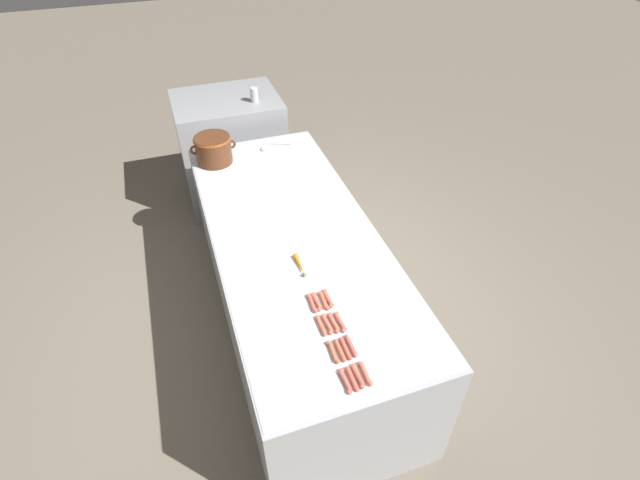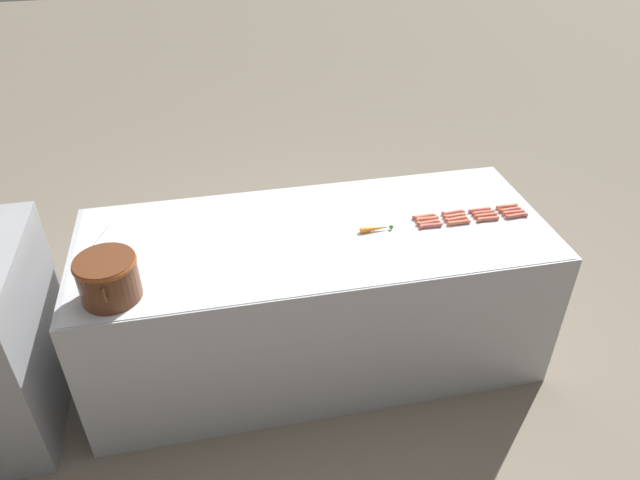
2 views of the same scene
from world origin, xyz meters
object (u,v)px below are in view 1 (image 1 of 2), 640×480
Objects in this scene: hot_dog_2 at (321,325)px; hot_dog_4 at (352,379)px; hot_dog_0 at (345,381)px; hot_dog_14 at (340,322)px; soda_can at (254,95)px; hot_dog_1 at (333,352)px; hot_dog_13 at (351,346)px; hot_dog_12 at (365,373)px; hot_dog_8 at (358,376)px; hot_dog_10 at (334,323)px; hot_dog_6 at (327,324)px; hot_dog_9 at (345,348)px; back_cabinet at (232,150)px; carrot at (300,265)px; hot_dog_5 at (340,350)px; hot_dog_15 at (328,298)px; hot_dog_7 at (317,301)px; hot_dog_11 at (324,301)px; bean_pot at (213,148)px.

hot_dog_4 is (0.03, -0.33, 0.00)m from hot_dog_2.
hot_dog_0 is 0.34m from hot_dog_14.
hot_dog_1 is at bearing -95.06° from soda_can.
hot_dog_12 is at bearing -88.57° from hot_dog_13.
hot_dog_10 is at bearing 89.37° from hot_dog_8.
hot_dog_2 is 1.00× the size of hot_dog_6.
hot_dog_10 is at bearing -5.37° from hot_dog_6.
hot_dog_14 is (0.03, 0.16, 0.00)m from hot_dog_9.
carrot is at bearing -89.14° from back_cabinet.
hot_dog_0 is 0.03m from hot_dog_4.
hot_dog_14 is (0.07, 0.33, 0.00)m from hot_dog_4.
hot_dog_5 is 1.00× the size of hot_dog_10.
hot_dog_5 is 0.17m from hot_dog_6.
soda_can is (0.13, 2.25, 0.20)m from hot_dog_15.
hot_dog_4 is 1.00× the size of hot_dog_10.
hot_dog_13 is at bearing -69.29° from hot_dog_6.
hot_dog_7 and hot_dog_13 have the same top height.
hot_dog_1 is 1.00× the size of hot_dog_11.
hot_dog_2 is at bearing 95.66° from hot_dog_4.
back_cabinet is 2.15m from carrot.
hot_dog_11 is at bearing -79.27° from bean_pot.
carrot is (-0.04, 0.62, 0.00)m from hot_dog_9.
hot_dog_1 is 0.18m from hot_dog_10.
hot_dog_2 and hot_dog_7 have the same top height.
hot_dog_11 is 0.03m from hot_dog_15.
hot_dog_5 is 1.00× the size of hot_dog_14.
hot_dog_5 and hot_dog_9 have the same top height.
back_cabinet reaches higher than hot_dog_2.
hot_dog_2 is 1.00× the size of hot_dog_15.
hot_dog_2 is 1.00× the size of hot_dog_7.
hot_dog_13 is 0.39× the size of bean_pot.
hot_dog_1 and hot_dog_10 have the same top height.
hot_dog_8 is at bearing 9.81° from hot_dog_4.
soda_can is at bearing 85.22° from hot_dog_0.
hot_dog_0 and hot_dog_12 have the same top height.
hot_dog_2 is at bearing 102.01° from hot_dog_5.
back_cabinet is at bearing 90.82° from hot_dog_6.
hot_dog_10 is 2.43m from soda_can.
hot_dog_5 is at bearing -94.28° from soda_can.
hot_dog_2 is 1.00× the size of hot_dog_12.
hot_dog_14 is (0.03, -0.16, 0.00)m from hot_dog_11.
soda_can is at bearing 86.14° from hot_dog_10.
hot_dog_5 is 1.08× the size of soda_can.
hot_dog_10 is (0.07, 0.17, 0.00)m from hot_dog_1.
hot_dog_0 and hot_dog_1 have the same top height.
hot_dog_4 and hot_dog_13 have the same top height.
bean_pot reaches higher than hot_dog_1.
soda_can reaches higher than hot_dog_6.
hot_dog_13 is at bearing 11.88° from hot_dog_9.
hot_dog_4 is at bearing -91.14° from hot_dog_5.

